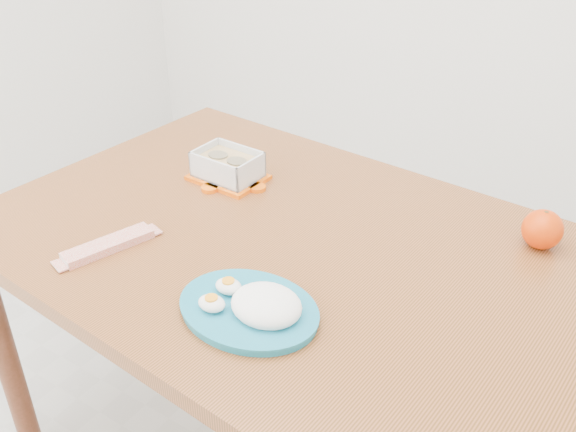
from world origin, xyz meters
The scene contains 5 objects.
dining_table centered at (0.10, 0.16, 0.67)m, with size 1.44×1.02×0.75m.
food_container centered at (-0.18, 0.31, 0.79)m, with size 0.19×0.14×0.08m.
orange_fruit centered at (0.56, 0.43, 0.79)m, with size 0.09×0.09×0.09m, color #ED3204.
rice_plate centered at (0.19, -0.09, 0.77)m, with size 0.27×0.27×0.07m.
candy_bar centered at (-0.20, -0.08, 0.76)m, with size 0.20×0.05×0.02m, color red.
Camera 1 is at (0.74, -0.83, 1.52)m, focal length 40.00 mm.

